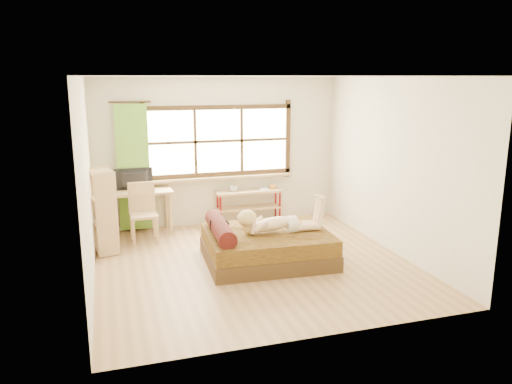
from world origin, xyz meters
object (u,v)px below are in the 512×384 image
object	(u,v)px
desk	(135,197)
bed	(264,245)
woman	(278,214)
kitten	(218,227)
pipe_shelf	(250,199)
bookshelf	(104,211)
chair	(143,209)

from	to	relation	value
desk	bed	bearing A→B (deg)	-49.29
woman	kitten	distance (m)	0.90
pipe_shelf	bookshelf	distance (m)	2.77
bookshelf	chair	bearing A→B (deg)	22.76
pipe_shelf	woman	bearing A→B (deg)	-93.92
woman	chair	size ratio (longest dim) A/B	1.30
kitten	pipe_shelf	xyz separation A→B (m)	(1.03, 1.92, -0.11)
bed	bookshelf	distance (m)	2.57
woman	kitten	size ratio (longest dim) A/B	4.67
woman	bookshelf	xyz separation A→B (m)	(-2.46, 1.19, -0.07)
chair	pipe_shelf	xyz separation A→B (m)	(2.00, 0.48, -0.09)
bed	woman	xyz separation A→B (m)	(0.20, -0.05, 0.48)
bed	pipe_shelf	world-z (taller)	pipe_shelf
desk	chair	distance (m)	0.40
bookshelf	bed	bearing A→B (deg)	-36.66
woman	kitten	world-z (taller)	woman
woman	pipe_shelf	distance (m)	2.09
woman	pipe_shelf	bearing A→B (deg)	88.33
kitten	desk	size ratio (longest dim) A/B	0.21
woman	desk	xyz separation A→B (m)	(-1.93, 1.95, -0.05)
chair	bookshelf	xyz separation A→B (m)	(-0.62, -0.40, 0.12)
bed	kitten	distance (m)	0.75
kitten	chair	world-z (taller)	chair
kitten	woman	bearing A→B (deg)	-7.00
pipe_shelf	bookshelf	size ratio (longest dim) A/B	0.96
chair	pipe_shelf	distance (m)	2.06
kitten	pipe_shelf	distance (m)	2.18
chair	bookshelf	distance (m)	0.75
bed	kitten	size ratio (longest dim) A/B	6.92
bed	desk	distance (m)	2.61
bookshelf	kitten	bearing A→B (deg)	-43.22
bed	pipe_shelf	distance (m)	2.06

